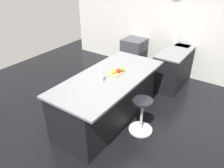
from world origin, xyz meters
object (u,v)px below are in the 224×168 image
object	(u,v)px
stool_by_window	(141,117)
water_bottle	(102,75)
kitchen_island	(108,97)
cutting_board	(116,72)
oven_range	(134,54)
apple_red	(118,71)
apple_green	(122,69)
apple_yellow	(113,71)

from	to	relation	value
stool_by_window	water_bottle	xyz separation A→B (m)	(0.27, -0.67, 0.75)
kitchen_island	cutting_board	xyz separation A→B (m)	(-0.18, 0.06, 0.48)
kitchen_island	cutting_board	distance (m)	0.52
oven_range	water_bottle	world-z (taller)	water_bottle
apple_red	apple_green	bearing A→B (deg)	168.11
oven_range	apple_yellow	world-z (taller)	apple_yellow
stool_by_window	apple_green	world-z (taller)	apple_green
stool_by_window	apple_green	bearing A→B (deg)	-112.24
water_bottle	oven_range	bearing A→B (deg)	-162.82
stool_by_window	apple_red	distance (m)	0.93
apple_green	apple_yellow	size ratio (longest dim) A/B	1.00
kitchen_island	oven_range	bearing A→B (deg)	-162.22
apple_yellow	water_bottle	xyz separation A→B (m)	(0.36, -0.00, 0.06)
apple_red	cutting_board	bearing A→B (deg)	-89.11
apple_red	apple_green	distance (m)	0.09
kitchen_island	water_bottle	xyz separation A→B (m)	(0.24, 0.05, 0.59)
apple_green	water_bottle	xyz separation A→B (m)	(0.51, -0.09, 0.06)
stool_by_window	apple_yellow	bearing A→B (deg)	-97.26
apple_red	apple_yellow	xyz separation A→B (m)	(0.07, -0.07, 0.00)
apple_green	water_bottle	size ratio (longest dim) A/B	0.28
oven_range	stool_by_window	xyz separation A→B (m)	(2.33, 1.48, -0.12)
apple_red	apple_yellow	bearing A→B (deg)	-45.83
stool_by_window	water_bottle	bearing A→B (deg)	-67.96
apple_yellow	water_bottle	distance (m)	0.36
oven_range	stool_by_window	size ratio (longest dim) A/B	1.30
kitchen_island	stool_by_window	size ratio (longest dim) A/B	3.51
apple_red	apple_green	size ratio (longest dim) A/B	0.97
cutting_board	water_bottle	size ratio (longest dim) A/B	1.15
apple_red	kitchen_island	bearing A→B (deg)	-32.39
oven_range	apple_yellow	distance (m)	2.45
cutting_board	apple_red	xyz separation A→B (m)	(-0.00, 0.06, 0.05)
kitchen_island	apple_red	distance (m)	0.57
stool_by_window	cutting_board	world-z (taller)	cutting_board
kitchen_island	apple_green	distance (m)	0.61
apple_yellow	apple_red	bearing A→B (deg)	134.17
cutting_board	apple_yellow	distance (m)	0.08
apple_green	water_bottle	distance (m)	0.52
oven_range	water_bottle	bearing A→B (deg)	17.18
kitchen_island	apple_green	bearing A→B (deg)	153.64
stool_by_window	water_bottle	size ratio (longest dim) A/B	2.15
water_bottle	apple_yellow	bearing A→B (deg)	179.89
cutting_board	apple_red	distance (m)	0.08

